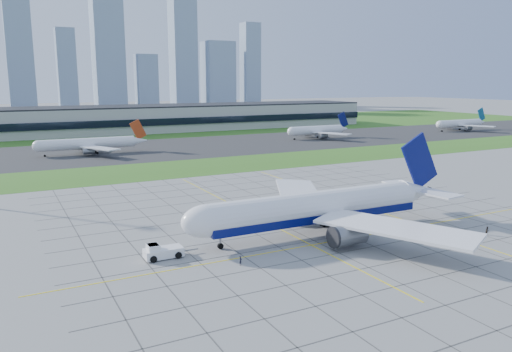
{
  "coord_description": "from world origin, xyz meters",
  "views": [
    {
      "loc": [
        -60.7,
        -76.72,
        30.27
      ],
      "look_at": [
        -3.98,
        32.04,
        7.0
      ],
      "focal_mm": 35.0,
      "sensor_mm": 36.0,
      "label": 1
    }
  ],
  "objects_px": {
    "distant_jet_1": "(89,143)",
    "distant_jet_2": "(317,130)",
    "distant_jet_3": "(460,123)",
    "airliner": "(317,208)",
    "pushback_tug": "(161,252)",
    "crew_far": "(487,231)",
    "crew_near": "(241,261)"
  },
  "relations": [
    {
      "from": "distant_jet_2",
      "to": "distant_jet_3",
      "type": "height_order",
      "value": "same"
    },
    {
      "from": "crew_far",
      "to": "distant_jet_2",
      "type": "xyz_separation_m",
      "value": [
        68.24,
        159.3,
        3.6
      ]
    },
    {
      "from": "crew_near",
      "to": "airliner",
      "type": "bearing_deg",
      "value": -17.22
    },
    {
      "from": "crew_far",
      "to": "crew_near",
      "type": "bearing_deg",
      "value": 177.44
    },
    {
      "from": "airliner",
      "to": "crew_far",
      "type": "relative_size",
      "value": 34.97
    },
    {
      "from": "distant_jet_2",
      "to": "pushback_tug",
      "type": "bearing_deg",
      "value": -132.48
    },
    {
      "from": "crew_far",
      "to": "distant_jet_1",
      "type": "distance_m",
      "value": 163.38
    },
    {
      "from": "airliner",
      "to": "crew_far",
      "type": "distance_m",
      "value": 34.29
    },
    {
      "from": "distant_jet_2",
      "to": "distant_jet_1",
      "type": "bearing_deg",
      "value": -178.01
    },
    {
      "from": "airliner",
      "to": "distant_jet_3",
      "type": "xyz_separation_m",
      "value": [
        202.68,
        137.88,
        -0.79
      ]
    },
    {
      "from": "airliner",
      "to": "crew_near",
      "type": "height_order",
      "value": "airliner"
    },
    {
      "from": "distant_jet_2",
      "to": "distant_jet_3",
      "type": "distance_m",
      "value": 105.01
    },
    {
      "from": "distant_jet_1",
      "to": "distant_jet_3",
      "type": "relative_size",
      "value": 1.05
    },
    {
      "from": "crew_far",
      "to": "distant_jet_2",
      "type": "relative_size",
      "value": 0.04
    },
    {
      "from": "pushback_tug",
      "to": "distant_jet_1",
      "type": "bearing_deg",
      "value": 86.02
    },
    {
      "from": "crew_near",
      "to": "distant_jet_1",
      "type": "bearing_deg",
      "value": 50.1
    },
    {
      "from": "pushback_tug",
      "to": "distant_jet_3",
      "type": "height_order",
      "value": "distant_jet_3"
    },
    {
      "from": "distant_jet_2",
      "to": "distant_jet_3",
      "type": "relative_size",
      "value": 1.0
    },
    {
      "from": "distant_jet_1",
      "to": "distant_jet_2",
      "type": "relative_size",
      "value": 1.05
    },
    {
      "from": "airliner",
      "to": "distant_jet_3",
      "type": "height_order",
      "value": "airliner"
    },
    {
      "from": "pushback_tug",
      "to": "crew_far",
      "type": "distance_m",
      "value": 64.18
    },
    {
      "from": "crew_near",
      "to": "crew_far",
      "type": "height_order",
      "value": "crew_far"
    },
    {
      "from": "pushback_tug",
      "to": "crew_far",
      "type": "xyz_separation_m",
      "value": [
        61.81,
        -17.29,
        -0.32
      ]
    },
    {
      "from": "distant_jet_1",
      "to": "distant_jet_3",
      "type": "distance_m",
      "value": 224.18
    },
    {
      "from": "airliner",
      "to": "distant_jet_1",
      "type": "xyz_separation_m",
      "value": [
        -21.5,
        138.3,
        -0.78
      ]
    },
    {
      "from": "airliner",
      "to": "distant_jet_2",
      "type": "height_order",
      "value": "airliner"
    },
    {
      "from": "pushback_tug",
      "to": "distant_jet_3",
      "type": "distance_m",
      "value": 272.24
    },
    {
      "from": "crew_far",
      "to": "distant_jet_1",
      "type": "height_order",
      "value": "distant_jet_1"
    },
    {
      "from": "distant_jet_3",
      "to": "airliner",
      "type": "bearing_deg",
      "value": -145.77
    },
    {
      "from": "distant_jet_1",
      "to": "crew_near",
      "type": "bearing_deg",
      "value": -90.02
    },
    {
      "from": "distant_jet_1",
      "to": "distant_jet_2",
      "type": "xyz_separation_m",
      "value": [
        119.26,
        4.13,
        -0.0
      ]
    },
    {
      "from": "pushback_tug",
      "to": "crew_near",
      "type": "xyz_separation_m",
      "value": [
        10.73,
        -9.42,
        -0.4
      ]
    }
  ]
}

